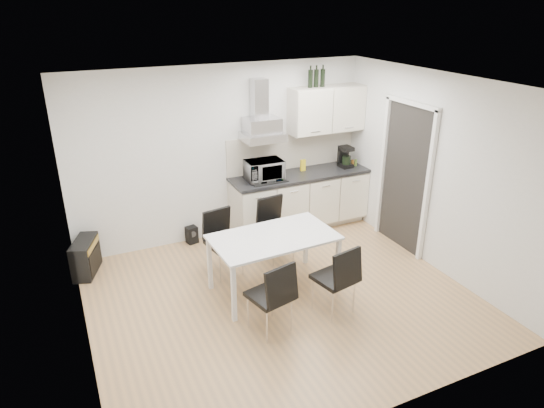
# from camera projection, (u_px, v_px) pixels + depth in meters

# --- Properties ---
(ground) EXTENTS (4.50, 4.50, 0.00)m
(ground) POSITION_uv_depth(u_px,v_px,m) (281.00, 298.00, 6.01)
(ground) COLOR tan
(ground) RESTS_ON ground
(wall_back) EXTENTS (4.50, 0.10, 2.60)m
(wall_back) POSITION_uv_depth(u_px,v_px,m) (223.00, 154.00, 7.17)
(wall_back) COLOR silver
(wall_back) RESTS_ON ground
(wall_front) EXTENTS (4.50, 0.10, 2.60)m
(wall_front) POSITION_uv_depth(u_px,v_px,m) (393.00, 289.00, 3.83)
(wall_front) COLOR silver
(wall_front) RESTS_ON ground
(wall_left) EXTENTS (0.10, 4.00, 2.60)m
(wall_left) POSITION_uv_depth(u_px,v_px,m) (71.00, 240.00, 4.62)
(wall_left) COLOR silver
(wall_left) RESTS_ON ground
(wall_right) EXTENTS (0.10, 4.00, 2.60)m
(wall_right) POSITION_uv_depth(u_px,v_px,m) (435.00, 173.00, 6.38)
(wall_right) COLOR silver
(wall_right) RESTS_ON ground
(ceiling) EXTENTS (4.50, 4.50, 0.00)m
(ceiling) POSITION_uv_depth(u_px,v_px,m) (283.00, 85.00, 4.99)
(ceiling) COLOR white
(ceiling) RESTS_ON wall_back
(doorway) EXTENTS (0.08, 1.04, 2.10)m
(doorway) POSITION_uv_depth(u_px,v_px,m) (404.00, 179.00, 6.92)
(doorway) COLOR white
(doorway) RESTS_ON ground
(kitchenette) EXTENTS (2.22, 0.64, 2.52)m
(kitchenette) POSITION_uv_depth(u_px,v_px,m) (301.00, 178.00, 7.59)
(kitchenette) COLOR beige
(kitchenette) RESTS_ON ground
(dining_table) EXTENTS (1.54, 0.92, 0.75)m
(dining_table) POSITION_uv_depth(u_px,v_px,m) (274.00, 242.00, 5.93)
(dining_table) COLOR white
(dining_table) RESTS_ON ground
(chair_far_left) EXTENTS (0.52, 0.57, 0.88)m
(chair_far_left) POSITION_uv_depth(u_px,v_px,m) (224.00, 244.00, 6.38)
(chair_far_left) COLOR black
(chair_far_left) RESTS_ON ground
(chair_far_right) EXTENTS (0.50, 0.55, 0.88)m
(chair_far_right) POSITION_uv_depth(u_px,v_px,m) (277.00, 230.00, 6.77)
(chair_far_right) COLOR black
(chair_far_right) RESTS_ON ground
(chair_near_left) EXTENTS (0.54, 0.59, 0.88)m
(chair_near_left) POSITION_uv_depth(u_px,v_px,m) (270.00, 296.00, 5.26)
(chair_near_left) COLOR black
(chair_near_left) RESTS_ON ground
(chair_near_right) EXTENTS (0.53, 0.58, 0.88)m
(chair_near_right) POSITION_uv_depth(u_px,v_px,m) (334.00, 279.00, 5.59)
(chair_near_right) COLOR black
(chair_near_right) RESTS_ON ground
(guitar_amp) EXTENTS (0.44, 0.63, 0.48)m
(guitar_amp) POSITION_uv_depth(u_px,v_px,m) (86.00, 257.00, 6.47)
(guitar_amp) COLOR black
(guitar_amp) RESTS_ON ground
(floor_speaker) EXTENTS (0.18, 0.17, 0.26)m
(floor_speaker) POSITION_uv_depth(u_px,v_px,m) (192.00, 235.00, 7.32)
(floor_speaker) COLOR black
(floor_speaker) RESTS_ON ground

